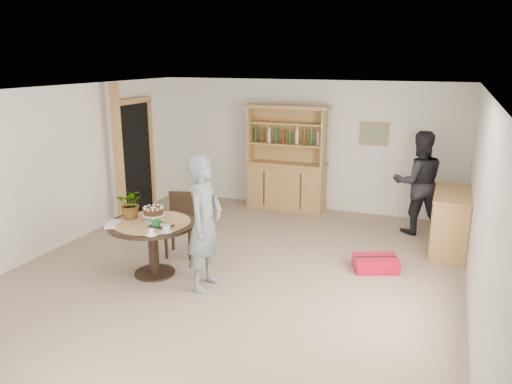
% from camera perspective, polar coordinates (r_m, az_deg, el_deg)
% --- Properties ---
extents(ground, '(7.00, 7.00, 0.00)m').
position_cam_1_polar(ground, '(7.02, -2.51, -9.37)').
color(ground, tan).
rests_on(ground, ground).
extents(room_shell, '(6.04, 7.04, 2.52)m').
position_cam_1_polar(room_shell, '(6.50, -2.64, 4.76)').
color(room_shell, white).
rests_on(room_shell, ground).
extents(doorway, '(0.13, 1.10, 2.18)m').
position_cam_1_polar(doorway, '(9.76, -13.71, 4.07)').
color(doorway, black).
rests_on(doorway, ground).
extents(pine_post, '(0.12, 0.12, 2.50)m').
position_cam_1_polar(pine_post, '(8.96, -15.44, 3.93)').
color(pine_post, tan).
rests_on(pine_post, ground).
extents(hutch, '(1.62, 0.54, 2.04)m').
position_cam_1_polar(hutch, '(9.78, 3.51, 2.00)').
color(hutch, tan).
rests_on(hutch, ground).
extents(sideboard, '(0.54, 1.26, 0.94)m').
position_cam_1_polar(sideboard, '(8.20, 21.33, -3.22)').
color(sideboard, tan).
rests_on(sideboard, ground).
extents(dining_table, '(1.20, 1.20, 0.76)m').
position_cam_1_polar(dining_table, '(6.94, -11.74, -4.58)').
color(dining_table, black).
rests_on(dining_table, ground).
extents(dining_chair, '(0.51, 0.51, 0.95)m').
position_cam_1_polar(dining_chair, '(7.64, -8.49, -3.13)').
color(dining_chair, black).
rests_on(dining_chair, ground).
extents(birthday_cake, '(0.30, 0.30, 0.20)m').
position_cam_1_polar(birthday_cake, '(6.90, -11.64, -2.27)').
color(birthday_cake, white).
rests_on(birthday_cake, dining_table).
extents(flower_vase, '(0.47, 0.44, 0.42)m').
position_cam_1_polar(flower_vase, '(7.06, -14.07, -1.26)').
color(flower_vase, '#3F7233').
rests_on(flower_vase, dining_table).
extents(gift_tray, '(0.30, 0.20, 0.08)m').
position_cam_1_polar(gift_tray, '(6.68, -10.85, -3.69)').
color(gift_tray, black).
rests_on(gift_tray, dining_table).
extents(coffee_cup_a, '(0.15, 0.15, 0.09)m').
position_cam_1_polar(coffee_cup_a, '(6.45, -10.19, -4.20)').
color(coffee_cup_a, white).
rests_on(coffee_cup_a, dining_table).
extents(coffee_cup_b, '(0.15, 0.15, 0.08)m').
position_cam_1_polar(coffee_cup_b, '(6.38, -11.90, -4.56)').
color(coffee_cup_b, white).
rests_on(coffee_cup_b, dining_table).
extents(napkins, '(0.24, 0.33, 0.03)m').
position_cam_1_polar(napkins, '(6.88, -16.11, -3.56)').
color(napkins, white).
rests_on(napkins, dining_table).
extents(teen_boy, '(0.44, 0.65, 1.76)m').
position_cam_1_polar(teen_boy, '(6.36, -5.91, -3.53)').
color(teen_boy, slate).
rests_on(teen_boy, ground).
extents(adult_person, '(1.03, 0.91, 1.75)m').
position_cam_1_polar(adult_person, '(8.80, 18.07, 1.02)').
color(adult_person, black).
rests_on(adult_person, ground).
extents(red_suitcase, '(0.71, 0.60, 0.21)m').
position_cam_1_polar(red_suitcase, '(7.30, 13.49, -7.94)').
color(red_suitcase, red).
rests_on(red_suitcase, ground).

